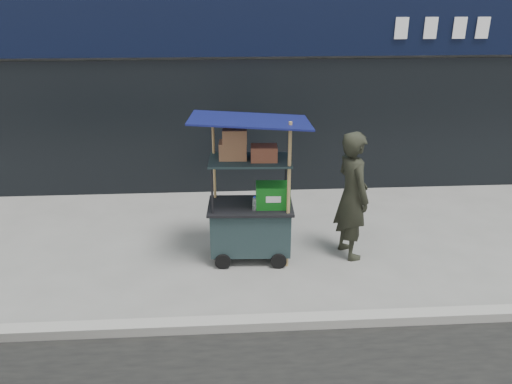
{
  "coord_description": "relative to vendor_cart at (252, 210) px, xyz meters",
  "views": [
    {
      "loc": [
        -0.79,
        -4.77,
        3.49
      ],
      "look_at": [
        -0.41,
        1.2,
        1.06
      ],
      "focal_mm": 35.0,
      "sensor_mm": 36.0,
      "label": 1
    }
  ],
  "objects": [
    {
      "name": "ground",
      "position": [
        0.45,
        -1.4,
        -0.72
      ],
      "size": [
        80.0,
        80.0,
        0.0
      ],
      "primitive_type": "plane",
      "color": "slate",
      "rests_on": "ground"
    },
    {
      "name": "curb",
      "position": [
        0.45,
        -1.6,
        -0.66
      ],
      "size": [
        80.0,
        0.18,
        0.12
      ],
      "primitive_type": "cube",
      "color": "gray",
      "rests_on": "ground"
    },
    {
      "name": "vendor_cart",
      "position": [
        0.0,
        0.0,
        0.0
      ],
      "size": [
        1.56,
        1.14,
        2.05
      ],
      "rotation": [
        0.0,
        0.0,
        -0.05
      ],
      "color": "#172828",
      "rests_on": "ground"
    },
    {
      "name": "vendor_man",
      "position": [
        1.37,
        -0.0,
        0.18
      ],
      "size": [
        0.59,
        0.75,
        1.8
      ],
      "primitive_type": "imported",
      "rotation": [
        0.0,
        0.0,
        1.84
      ],
      "color": "black",
      "rests_on": "ground"
    }
  ]
}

